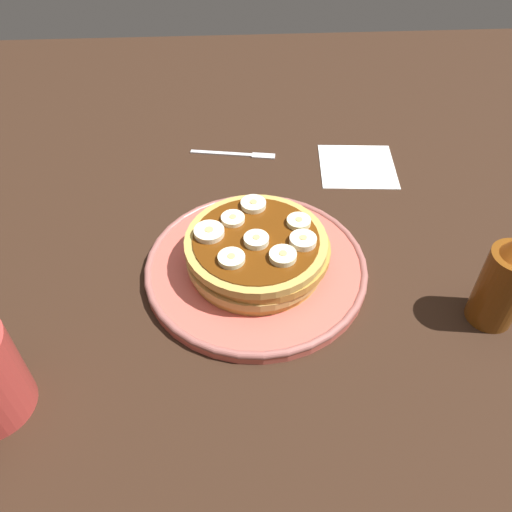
# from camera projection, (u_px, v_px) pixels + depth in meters

# --- Properties ---
(ground_plane) EXTENTS (1.40, 1.40, 0.03)m
(ground_plane) POSITION_uv_depth(u_px,v_px,m) (256.00, 280.00, 0.63)
(ground_plane) COLOR black
(plate) EXTENTS (0.26, 0.26, 0.02)m
(plate) POSITION_uv_depth(u_px,v_px,m) (256.00, 267.00, 0.62)
(plate) COLOR #CC594C
(plate) RESTS_ON ground_plane
(pancake_stack) EXTENTS (0.16, 0.17, 0.04)m
(pancake_stack) POSITION_uv_depth(u_px,v_px,m) (256.00, 249.00, 0.60)
(pancake_stack) COLOR gold
(pancake_stack) RESTS_ON plate
(banana_slice_0) EXTENTS (0.03, 0.03, 0.01)m
(banana_slice_0) POSITION_uv_depth(u_px,v_px,m) (252.00, 240.00, 0.58)
(banana_slice_0) COLOR #EFEAC3
(banana_slice_0) RESTS_ON pancake_stack
(banana_slice_1) EXTENTS (0.03, 0.03, 0.01)m
(banana_slice_1) POSITION_uv_depth(u_px,v_px,m) (231.00, 259.00, 0.56)
(banana_slice_1) COLOR #ECEEBD
(banana_slice_1) RESTS_ON pancake_stack
(banana_slice_2) EXTENTS (0.03, 0.03, 0.01)m
(banana_slice_2) POSITION_uv_depth(u_px,v_px,m) (283.00, 256.00, 0.56)
(banana_slice_2) COLOR beige
(banana_slice_2) RESTS_ON pancake_stack
(banana_slice_3) EXTENTS (0.03, 0.03, 0.01)m
(banana_slice_3) POSITION_uv_depth(u_px,v_px,m) (303.00, 241.00, 0.58)
(banana_slice_3) COLOR #F5E6C6
(banana_slice_3) RESTS_ON pancake_stack
(banana_slice_4) EXTENTS (0.03, 0.03, 0.01)m
(banana_slice_4) POSITION_uv_depth(u_px,v_px,m) (233.00, 219.00, 0.60)
(banana_slice_4) COLOR #FCEFC5
(banana_slice_4) RESTS_ON pancake_stack
(banana_slice_5) EXTENTS (0.03, 0.03, 0.01)m
(banana_slice_5) POSITION_uv_depth(u_px,v_px,m) (299.00, 222.00, 0.60)
(banana_slice_5) COLOR #F2F4B7
(banana_slice_5) RESTS_ON pancake_stack
(banana_slice_6) EXTENTS (0.03, 0.03, 0.01)m
(banana_slice_6) POSITION_uv_depth(u_px,v_px,m) (254.00, 205.00, 0.62)
(banana_slice_6) COLOR #EFE7BC
(banana_slice_6) RESTS_ON pancake_stack
(banana_slice_7) EXTENTS (0.03, 0.03, 0.01)m
(banana_slice_7) POSITION_uv_depth(u_px,v_px,m) (209.00, 232.00, 0.59)
(banana_slice_7) COLOR #F1E4C0
(banana_slice_7) RESTS_ON pancake_stack
(napkin) EXTENTS (0.12, 0.12, 0.00)m
(napkin) POSITION_uv_depth(u_px,v_px,m) (357.00, 166.00, 0.77)
(napkin) COLOR white
(napkin) RESTS_ON ground_plane
(fork) EXTENTS (0.03, 0.13, 0.01)m
(fork) POSITION_uv_depth(u_px,v_px,m) (238.00, 154.00, 0.79)
(fork) COLOR silver
(fork) RESTS_ON ground_plane
(syrup_bottle) EXTENTS (0.05, 0.05, 0.12)m
(syrup_bottle) POSITION_uv_depth(u_px,v_px,m) (504.00, 282.00, 0.54)
(syrup_bottle) COLOR brown
(syrup_bottle) RESTS_ON ground_plane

